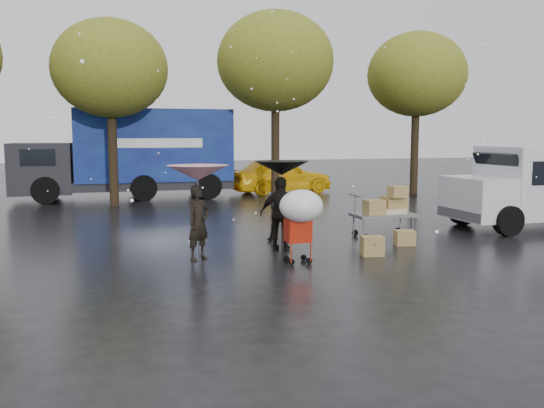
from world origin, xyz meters
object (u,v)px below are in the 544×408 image
object	(u,v)px
vendor_cart	(386,208)
shopping_cart	(301,210)
white_van	(542,185)
blue_truck	(132,154)
person_black	(282,214)
person_pink	(198,223)
yellow_taxi	(280,176)

from	to	relation	value
vendor_cart	shopping_cart	xyz separation A→B (m)	(-3.04, -2.29, 0.34)
shopping_cart	white_van	world-z (taller)	white_van
blue_truck	shopping_cart	bearing A→B (deg)	-79.40
shopping_cart	white_van	bearing A→B (deg)	17.74
person_black	blue_truck	bearing A→B (deg)	-50.24
vendor_cart	white_van	distance (m)	4.82
person_pink	vendor_cart	distance (m)	5.01
vendor_cart	blue_truck	distance (m)	12.16
shopping_cart	person_black	bearing A→B (deg)	87.70
person_pink	person_black	bearing A→B (deg)	-24.78
person_pink	blue_truck	size ratio (longest dim) A/B	0.18
blue_truck	yellow_taxi	world-z (taller)	blue_truck
shopping_cart	yellow_taxi	xyz separation A→B (m)	(3.76, 13.32, -0.30)
person_pink	person_black	world-z (taller)	person_black
person_pink	vendor_cart	xyz separation A→B (m)	(4.85, 1.27, -0.03)
person_black	white_van	world-z (taller)	white_van
person_pink	white_van	xyz separation A→B (m)	(9.65, 1.49, 0.41)
vendor_cart	white_van	xyz separation A→B (m)	(4.80, 0.21, 0.43)
person_pink	yellow_taxi	world-z (taller)	yellow_taxi
shopping_cart	blue_truck	size ratio (longest dim) A/B	0.18
white_van	shopping_cart	bearing A→B (deg)	-162.26
person_pink	vendor_cart	world-z (taller)	person_pink
white_van	yellow_taxi	world-z (taller)	white_van
person_black	vendor_cart	bearing A→B (deg)	-135.54
white_van	yellow_taxi	distance (m)	11.57
person_pink	person_black	distance (m)	1.90
shopping_cart	blue_truck	distance (m)	13.34
shopping_cart	blue_truck	xyz separation A→B (m)	(-2.45, 13.09, 0.69)
person_black	yellow_taxi	world-z (taller)	person_black
person_black	blue_truck	world-z (taller)	blue_truck
shopping_cart	yellow_taxi	distance (m)	13.85
person_black	shopping_cart	distance (m)	1.42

